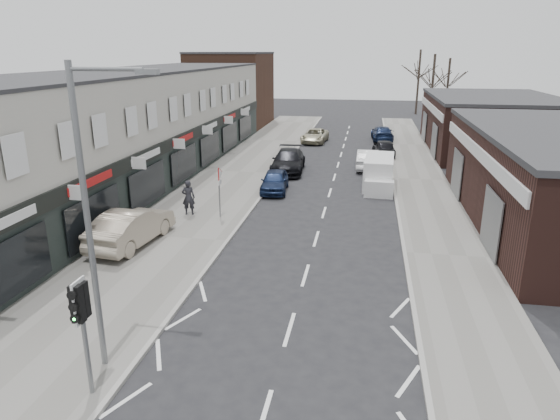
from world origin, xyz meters
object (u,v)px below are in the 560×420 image
at_px(white_van, 379,173).
at_px(parked_car_left_c, 315,136).
at_px(street_lamp, 92,207).
at_px(parked_car_right_c, 382,133).
at_px(sedan_on_pavement, 131,227).
at_px(parked_car_left_a, 275,181).
at_px(parked_car_left_b, 288,161).
at_px(parked_car_right_a, 368,159).
at_px(parked_car_right_b, 384,148).
at_px(pedestrian, 188,197).
at_px(traffic_light, 81,311).
at_px(warning_sign, 220,178).

distance_m(white_van, parked_car_left_c, 16.63).
relative_size(street_lamp, parked_car_right_c, 1.69).
distance_m(sedan_on_pavement, parked_car_left_a, 11.03).
relative_size(white_van, parked_car_right_c, 1.07).
height_order(parked_car_left_b, parked_car_right_a, parked_car_left_b).
xyz_separation_m(parked_car_left_c, parked_car_right_b, (6.31, -5.41, 0.05)).
bearing_deg(street_lamp, pedestrian, 100.48).
relative_size(traffic_light, street_lamp, 0.39).
bearing_deg(warning_sign, parked_car_right_b, 64.32).
bearing_deg(traffic_light, sedan_on_pavement, 110.11).
xyz_separation_m(pedestrian, parked_car_left_b, (3.51, 10.98, -0.26)).
bearing_deg(parked_car_right_a, traffic_light, 76.92).
bearing_deg(parked_car_right_a, street_lamp, 76.04).
distance_m(parked_car_left_c, parked_car_right_a, 11.53).
height_order(parked_car_right_b, parked_car_right_c, parked_car_right_b).
bearing_deg(parked_car_right_a, parked_car_right_b, -104.01).
relative_size(parked_car_left_a, parked_car_right_b, 0.95).
xyz_separation_m(warning_sign, parked_car_left_a, (1.76, 5.71, -1.54)).
height_order(white_van, pedestrian, pedestrian).
height_order(white_van, parked_car_left_a, white_van).
height_order(street_lamp, parked_car_right_a, street_lamp).
xyz_separation_m(parked_car_left_a, parked_car_right_b, (6.90, 12.30, 0.03)).
height_order(traffic_light, parked_car_right_b, traffic_light).
relative_size(white_van, parked_car_left_b, 0.93).
bearing_deg(parked_car_left_b, street_lamp, -95.73).
relative_size(parked_car_left_a, parked_car_right_c, 0.82).
xyz_separation_m(traffic_light, parked_car_right_b, (7.90, 32.03, -1.72)).
height_order(traffic_light, parked_car_left_a, traffic_light).
bearing_deg(white_van, parked_car_left_c, 113.34).
bearing_deg(sedan_on_pavement, parked_car_right_a, -114.06).
height_order(traffic_light, parked_car_left_c, traffic_light).
height_order(warning_sign, white_van, warning_sign).
bearing_deg(pedestrian, parked_car_left_b, -120.01).
height_order(traffic_light, white_van, traffic_light).
bearing_deg(parked_car_right_c, traffic_light, 75.02).
distance_m(parked_car_left_a, parked_car_right_c, 21.15).
height_order(parked_car_right_a, parked_car_right_b, parked_car_right_a).
height_order(sedan_on_pavement, parked_car_left_a, sedan_on_pavement).
xyz_separation_m(street_lamp, white_van, (7.46, 20.62, -3.71)).
bearing_deg(sedan_on_pavement, street_lamp, 118.20).
relative_size(traffic_light, white_van, 0.61).
bearing_deg(parked_car_left_b, sedan_on_pavement, -109.44).
xyz_separation_m(traffic_light, pedestrian, (-2.51, 14.11, -1.37)).
bearing_deg(parked_car_right_b, pedestrian, 54.78).
relative_size(street_lamp, parked_car_right_a, 1.84).
bearing_deg(parked_car_right_b, parked_car_right_c, -95.06).
distance_m(street_lamp, white_van, 22.24).
height_order(pedestrian, parked_car_left_c, pedestrian).
xyz_separation_m(parked_car_left_b, parked_car_left_c, (0.59, 12.35, -0.14)).
height_order(pedestrian, parked_car_right_b, pedestrian).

